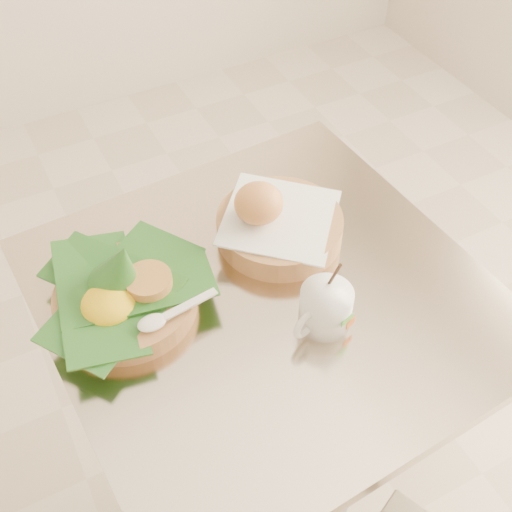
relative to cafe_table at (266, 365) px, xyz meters
name	(u,v)px	position (x,y,z in m)	size (l,w,h in m)	color
cafe_table	(266,365)	(0.00, 0.00, 0.00)	(0.74, 0.74, 0.75)	gray
rice_basket	(124,293)	(-0.22, 0.08, 0.26)	(0.28, 0.28, 0.14)	tan
bread_basket	(276,223)	(0.08, 0.11, 0.26)	(0.27, 0.27, 0.12)	tan
coffee_mug	(325,308)	(0.05, -0.10, 0.26)	(0.11, 0.09, 0.14)	white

